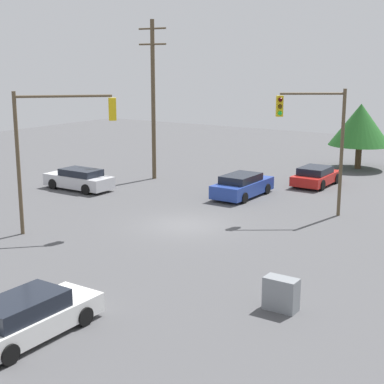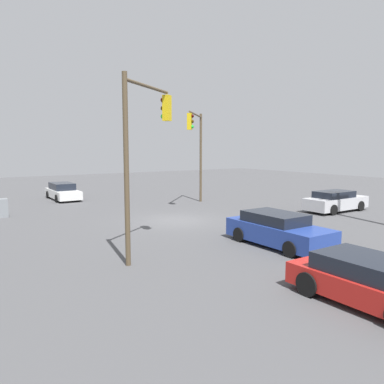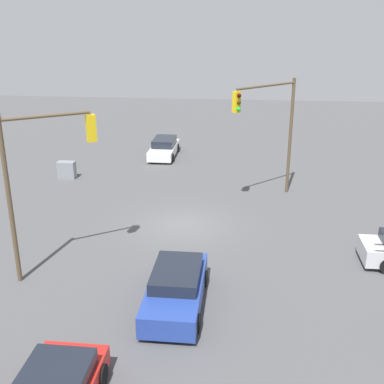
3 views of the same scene
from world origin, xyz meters
TOP-DOWN VIEW (x-y plane):
  - ground_plane at (0.00, 0.00)m, footprint 80.00×80.00m
  - sedan_blue at (-0.65, 7.08)m, footprint 2.01×4.67m
  - sedan_white at (3.02, -12.59)m, footprint 1.87×4.65m
  - traffic_signal_main at (4.65, 5.29)m, footprint 3.01×2.23m
  - traffic_signal_cross at (-4.31, -4.25)m, footprint 3.39×3.45m
  - electrical_cabinet at (8.39, -6.64)m, footprint 1.11×0.59m

SIDE VIEW (x-z plane):
  - ground_plane at x=0.00m, z-range 0.00..0.00m
  - electrical_cabinet at x=8.39m, z-range 0.00..1.10m
  - sedan_white at x=3.02m, z-range -0.03..1.29m
  - sedan_blue at x=-0.65m, z-range -0.02..1.37m
  - traffic_signal_main at x=4.65m, z-range 1.19..7.81m
  - traffic_signal_cross at x=-4.31m, z-range 1.26..7.93m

